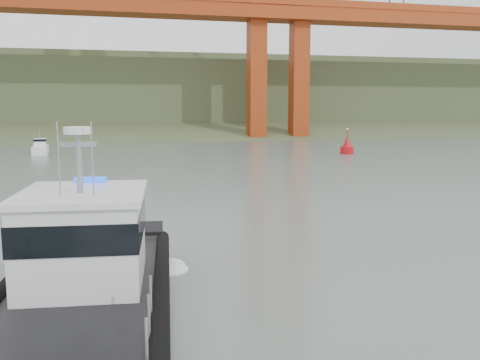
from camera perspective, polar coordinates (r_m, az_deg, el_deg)
The scene contains 5 objects.
ground at distance 20.65m, azimuth 11.03°, elevation -9.73°, with size 400.00×400.00×0.00m, color slate.
headlands at distance 143.50m, azimuth -10.91°, elevation 8.23°, with size 500.00×105.36×27.12m.
patrol_boat at distance 16.10m, azimuth -16.34°, elevation -9.59°, with size 5.71×12.46×5.84m.
motorboat at distance 73.12m, azimuth -20.52°, elevation 3.23°, with size 2.13×5.61×3.04m.
nav_buoy at distance 69.63m, azimuth 11.34°, elevation 3.50°, with size 1.68×1.68×3.49m.
Camera 1 is at (-8.50, -17.74, 6.25)m, focal length 40.00 mm.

